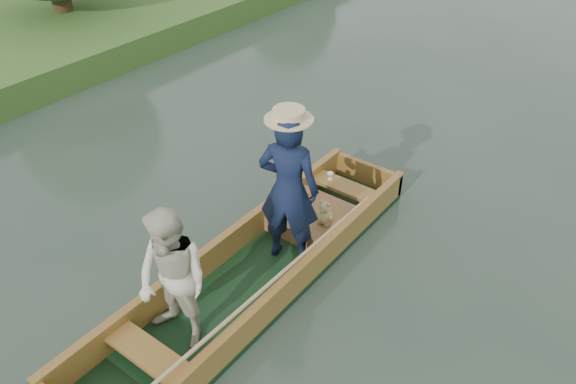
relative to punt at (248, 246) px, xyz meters
The scene contains 2 objects.
ground 0.64m from the punt, 89.22° to the left, with size 120.00×120.00×0.00m, color #283D30.
punt is the anchor object (origin of this frame).
Camera 1 is at (3.14, -3.58, 4.64)m, focal length 35.00 mm.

